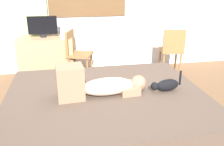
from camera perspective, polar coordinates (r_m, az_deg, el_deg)
The scene contains 10 objects.
ground_plane at distance 2.84m, azimuth 1.15°, elevation -14.38°, with size 16.00×16.00×0.00m, color brown.
bed at distance 2.71m, azimuth -1.30°, elevation -9.81°, with size 2.13×1.81×0.52m.
person_lying at distance 2.51m, azimuth -3.18°, elevation -2.74°, with size 0.94×0.31×0.34m.
cat at distance 2.68m, azimuth 12.44°, elevation -2.76°, with size 0.36×0.14×0.21m.
desk at distance 4.43m, azimuth -14.92°, elevation 3.38°, with size 0.90×0.56×0.74m.
tv_monitor at distance 4.31m, azimuth -15.83°, elevation 10.39°, with size 0.48×0.10×0.35m.
cup at distance 4.12m, azimuth -11.34°, elevation 8.35°, with size 0.08×0.08×0.08m, color white.
chair_by_desk at distance 4.21m, azimuth -8.34°, elevation 4.95°, with size 0.48×0.48×0.86m.
chair_spare at distance 4.48m, azimuth 13.76°, elevation 5.53°, with size 0.44×0.44×0.86m.
curtain_left at distance 4.56m, azimuth -17.74°, elevation 14.20°, with size 0.44×0.06×2.39m, color #ADCC75.
Camera 1 is at (-0.49, -2.27, 1.62)m, focal length 39.36 mm.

